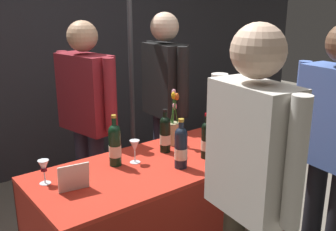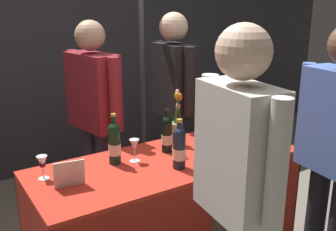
{
  "view_description": "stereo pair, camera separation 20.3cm",
  "coord_description": "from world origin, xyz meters",
  "px_view_note": "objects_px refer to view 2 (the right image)",
  "views": [
    {
      "loc": [
        -1.45,
        -1.86,
        1.8
      ],
      "look_at": [
        0.0,
        0.0,
        1.09
      ],
      "focal_mm": 41.7,
      "sensor_mm": 36.0,
      "label": 1
    },
    {
      "loc": [
        -1.28,
        -1.98,
        1.8
      ],
      "look_at": [
        0.0,
        0.0,
        1.09
      ],
      "focal_mm": 41.7,
      "sensor_mm": 36.0,
      "label": 2
    }
  ],
  "objects_px": {
    "taster_foreground_right": "(237,179)",
    "wine_glass_near_vendor": "(42,163)",
    "tasting_table": "(168,193)",
    "display_bottle_0": "(114,143)",
    "wine_glass_mid": "(134,146)",
    "featured_wine_bottle": "(167,134)",
    "booth_signpost": "(142,45)",
    "flower_vase": "(176,127)",
    "vendor_presenter": "(94,106)"
  },
  "relations": [
    {
      "from": "featured_wine_bottle",
      "to": "booth_signpost",
      "type": "distance_m",
      "value": 1.16
    },
    {
      "from": "tasting_table",
      "to": "wine_glass_near_vendor",
      "type": "xyz_separation_m",
      "value": [
        -0.76,
        0.16,
        0.34
      ]
    },
    {
      "from": "featured_wine_bottle",
      "to": "wine_glass_mid",
      "type": "bearing_deg",
      "value": -174.01
    },
    {
      "from": "vendor_presenter",
      "to": "taster_foreground_right",
      "type": "xyz_separation_m",
      "value": [
        0.01,
        -1.6,
        0.03
      ]
    },
    {
      "from": "flower_vase",
      "to": "featured_wine_bottle",
      "type": "bearing_deg",
      "value": -148.75
    },
    {
      "from": "featured_wine_bottle",
      "to": "vendor_presenter",
      "type": "xyz_separation_m",
      "value": [
        -0.25,
        0.66,
        0.08
      ]
    },
    {
      "from": "wine_glass_mid",
      "to": "taster_foreground_right",
      "type": "xyz_separation_m",
      "value": [
        0.03,
        -0.91,
        0.13
      ]
    },
    {
      "from": "tasting_table",
      "to": "featured_wine_bottle",
      "type": "bearing_deg",
      "value": 60.19
    },
    {
      "from": "tasting_table",
      "to": "display_bottle_0",
      "type": "xyz_separation_m",
      "value": [
        -0.32,
        0.13,
        0.38
      ]
    },
    {
      "from": "wine_glass_near_vendor",
      "to": "booth_signpost",
      "type": "xyz_separation_m",
      "value": [
        1.2,
        0.95,
        0.51
      ]
    },
    {
      "from": "tasting_table",
      "to": "display_bottle_0",
      "type": "height_order",
      "value": "display_bottle_0"
    },
    {
      "from": "wine_glass_near_vendor",
      "to": "taster_foreground_right",
      "type": "xyz_separation_m",
      "value": [
        0.59,
        -0.98,
        0.14
      ]
    },
    {
      "from": "tasting_table",
      "to": "taster_foreground_right",
      "type": "bearing_deg",
      "value": -101.61
    },
    {
      "from": "wine_glass_near_vendor",
      "to": "vendor_presenter",
      "type": "bearing_deg",
      "value": 46.86
    },
    {
      "from": "booth_signpost",
      "to": "flower_vase",
      "type": "bearing_deg",
      "value": -104.63
    },
    {
      "from": "display_bottle_0",
      "to": "taster_foreground_right",
      "type": "relative_size",
      "value": 0.19
    },
    {
      "from": "featured_wine_bottle",
      "to": "flower_vase",
      "type": "relative_size",
      "value": 0.75
    },
    {
      "from": "wine_glass_mid",
      "to": "wine_glass_near_vendor",
      "type": "bearing_deg",
      "value": 173.52
    },
    {
      "from": "tasting_table",
      "to": "booth_signpost",
      "type": "relative_size",
      "value": 0.75
    },
    {
      "from": "featured_wine_bottle",
      "to": "wine_glass_mid",
      "type": "height_order",
      "value": "featured_wine_bottle"
    },
    {
      "from": "vendor_presenter",
      "to": "wine_glass_mid",
      "type": "bearing_deg",
      "value": -12.55
    },
    {
      "from": "featured_wine_bottle",
      "to": "tasting_table",
      "type": "bearing_deg",
      "value": -119.81
    },
    {
      "from": "tasting_table",
      "to": "wine_glass_mid",
      "type": "relative_size",
      "value": 11.89
    },
    {
      "from": "featured_wine_bottle",
      "to": "flower_vase",
      "type": "distance_m",
      "value": 0.15
    },
    {
      "from": "featured_wine_bottle",
      "to": "display_bottle_0",
      "type": "xyz_separation_m",
      "value": [
        -0.38,
        0.01,
        0.01
      ]
    },
    {
      "from": "tasting_table",
      "to": "booth_signpost",
      "type": "distance_m",
      "value": 1.47
    },
    {
      "from": "wine_glass_mid",
      "to": "flower_vase",
      "type": "distance_m",
      "value": 0.41
    },
    {
      "from": "wine_glass_near_vendor",
      "to": "flower_vase",
      "type": "distance_m",
      "value": 0.97
    },
    {
      "from": "display_bottle_0",
      "to": "vendor_presenter",
      "type": "distance_m",
      "value": 0.66
    },
    {
      "from": "display_bottle_0",
      "to": "wine_glass_near_vendor",
      "type": "bearing_deg",
      "value": 177.07
    },
    {
      "from": "wine_glass_near_vendor",
      "to": "booth_signpost",
      "type": "distance_m",
      "value": 1.62
    },
    {
      "from": "display_bottle_0",
      "to": "flower_vase",
      "type": "xyz_separation_m",
      "value": [
        0.52,
        0.07,
        -0.01
      ]
    },
    {
      "from": "flower_vase",
      "to": "booth_signpost",
      "type": "bearing_deg",
      "value": 75.37
    },
    {
      "from": "wine_glass_near_vendor",
      "to": "vendor_presenter",
      "type": "relative_size",
      "value": 0.09
    },
    {
      "from": "tasting_table",
      "to": "display_bottle_0",
      "type": "bearing_deg",
      "value": 157.09
    },
    {
      "from": "wine_glass_near_vendor",
      "to": "vendor_presenter",
      "type": "distance_m",
      "value": 0.86
    },
    {
      "from": "wine_glass_near_vendor",
      "to": "wine_glass_mid",
      "type": "xyz_separation_m",
      "value": [
        0.57,
        -0.06,
        0.01
      ]
    },
    {
      "from": "taster_foreground_right",
      "to": "booth_signpost",
      "type": "xyz_separation_m",
      "value": [
        0.61,
        1.93,
        0.37
      ]
    },
    {
      "from": "vendor_presenter",
      "to": "booth_signpost",
      "type": "xyz_separation_m",
      "value": [
        0.62,
        0.33,
        0.4
      ]
    },
    {
      "from": "flower_vase",
      "to": "booth_signpost",
      "type": "relative_size",
      "value": 0.17
    },
    {
      "from": "display_bottle_0",
      "to": "flower_vase",
      "type": "bearing_deg",
      "value": 7.33
    },
    {
      "from": "tasting_table",
      "to": "taster_foreground_right",
      "type": "height_order",
      "value": "taster_foreground_right"
    },
    {
      "from": "wine_glass_mid",
      "to": "booth_signpost",
      "type": "bearing_deg",
      "value": 58.05
    },
    {
      "from": "display_bottle_0",
      "to": "booth_signpost",
      "type": "height_order",
      "value": "booth_signpost"
    },
    {
      "from": "display_bottle_0",
      "to": "wine_glass_mid",
      "type": "distance_m",
      "value": 0.13
    },
    {
      "from": "tasting_table",
      "to": "featured_wine_bottle",
      "type": "distance_m",
      "value": 0.4
    },
    {
      "from": "taster_foreground_right",
      "to": "wine_glass_near_vendor",
      "type": "bearing_deg",
      "value": 38.27
    },
    {
      "from": "display_bottle_0",
      "to": "booth_signpost",
      "type": "distance_m",
      "value": 1.32
    },
    {
      "from": "flower_vase",
      "to": "taster_foreground_right",
      "type": "height_order",
      "value": "taster_foreground_right"
    },
    {
      "from": "tasting_table",
      "to": "wine_glass_near_vendor",
      "type": "bearing_deg",
      "value": 168.43
    }
  ]
}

